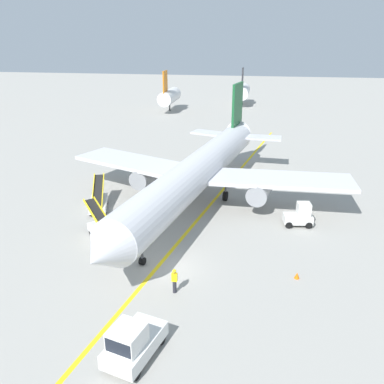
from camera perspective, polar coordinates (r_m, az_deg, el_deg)
The scene contains 13 objects.
ground_plane at distance 28.43m, azimuth -3.38°, elevation -10.76°, with size 300.00×300.00×0.00m, color #9E9B93.
taxi_line_yellow at distance 32.63m, azimuth -1.05°, elevation -6.19°, with size 0.30×80.00×0.01m, color yellow.
airliner at distance 37.51m, azimuth 1.11°, elevation 3.24°, with size 28.14×35.19×10.10m.
pushback_tug at distance 21.21m, azimuth -8.56°, elevation -20.67°, with size 2.71×3.95×2.20m.
baggage_tug_near_wing at distance 35.01m, azimuth 15.30°, elevation -3.31°, with size 2.57×1.66×2.10m.
belt_loader_forward_hold at distance 32.45m, azimuth -12.64°, elevation -5.38°, with size 4.36×4.47×2.59m.
belt_loader_aft_hold at distance 38.10m, azimuth -13.35°, elevation -1.31°, with size 2.76×5.14×2.59m.
ground_crew_marshaller at distance 25.43m, azimuth -2.54°, elevation -12.59°, with size 0.36×0.24×1.70m.
safety_cone_nose_left at distance 36.34m, azimuth -2.09°, elevation -2.80°, with size 0.36×0.36×0.44m, color orange.
safety_cone_nose_right at distance 44.01m, azimuth -5.95°, elevation 1.52°, with size 0.36×0.36×0.44m, color orange.
safety_cone_wingtip_left at distance 27.99m, azimuth 14.91°, elevation -11.57°, with size 0.36×0.36×0.44m, color orange.
distant_aircraft_mid_left at distance 88.26m, azimuth -3.30°, elevation 13.65°, with size 3.00×10.10×8.80m.
distant_aircraft_mid_right at distance 97.32m, azimuth 7.34°, elevation 14.24°, with size 3.00×10.10×8.80m.
Camera 1 is at (5.90, -23.33, 15.13)m, focal length 36.95 mm.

